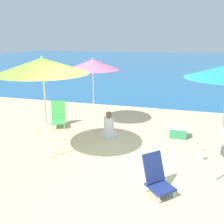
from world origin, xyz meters
TOP-DOWN VIEW (x-y plane):
  - ground_plane at (0.00, 0.00)m, footprint 60.00×60.00m
  - sea_water at (0.00, 25.25)m, footprint 60.00×40.00m
  - beach_umbrella_lime at (-1.55, 0.22)m, footprint 2.00×2.00m
  - beach_umbrella_pink at (-1.32, 2.68)m, footprint 1.63×1.63m
  - beach_chair_navy at (1.02, -0.45)m, footprint 0.67×0.67m
  - beach_chair_green at (-2.37, 2.30)m, footprint 0.61×0.67m
  - person_seated_near at (-0.56, 1.84)m, footprint 0.46×0.48m
  - water_bottle at (1.93, 1.09)m, footprint 0.06×0.06m
  - cooler_box at (1.33, 2.37)m, footprint 0.48×0.34m

SIDE VIEW (x-z plane):
  - ground_plane at x=0.00m, z-range 0.00..0.00m
  - sea_water at x=0.00m, z-range 0.00..0.01m
  - water_bottle at x=1.93m, z-range -0.03..0.24m
  - cooler_box at x=1.33m, z-range 0.00..0.35m
  - person_seated_near at x=-0.56m, z-range -0.07..0.69m
  - beach_chair_navy at x=1.02m, z-range -0.04..0.68m
  - beach_chair_green at x=-2.37m, z-range -0.04..0.77m
  - beach_umbrella_pink at x=-1.32m, z-range 0.87..3.02m
  - beach_umbrella_lime at x=-1.55m, z-range 0.97..3.33m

